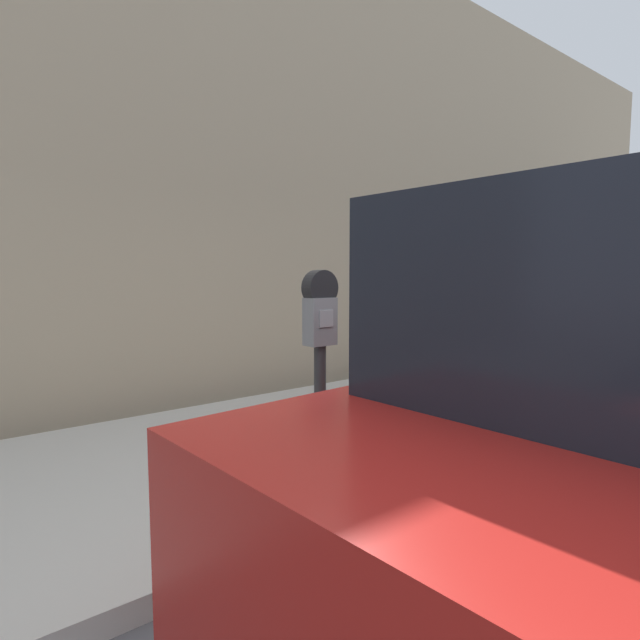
# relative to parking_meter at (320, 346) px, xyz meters

# --- Properties ---
(ground_plane) EXTENTS (60.00, 60.00, 0.00)m
(ground_plane) POSITION_rel_parking_meter_xyz_m (0.33, -1.14, -1.08)
(ground_plane) COLOR #515154
(sidewalk) EXTENTS (24.00, 2.80, 0.13)m
(sidewalk) POSITION_rel_parking_meter_xyz_m (0.33, 1.06, -1.01)
(sidewalk) COLOR #BCB7AD
(sidewalk) RESTS_ON ground_plane
(building_facade) EXTENTS (24.00, 0.30, 6.06)m
(building_facade) POSITION_rel_parking_meter_xyz_m (0.33, 3.05, 1.96)
(building_facade) COLOR tan
(building_facade) RESTS_ON ground_plane
(parking_meter) EXTENTS (0.22, 0.12, 1.42)m
(parking_meter) POSITION_rel_parking_meter_xyz_m (0.00, 0.00, 0.00)
(parking_meter) COLOR #2D2D30
(parking_meter) RESTS_ON sidewalk
(fire_hydrant) EXTENTS (0.21, 0.21, 0.83)m
(fire_hydrant) POSITION_rel_parking_meter_xyz_m (3.69, 0.02, -0.53)
(fire_hydrant) COLOR #999EA3
(fire_hydrant) RESTS_ON sidewalk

